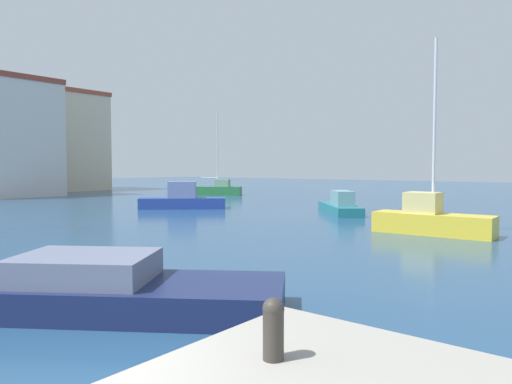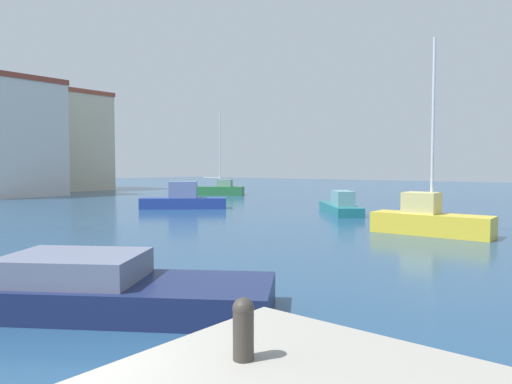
% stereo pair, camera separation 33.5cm
% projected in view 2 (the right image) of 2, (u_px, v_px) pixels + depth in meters
% --- Properties ---
extents(water, '(160.00, 160.00, 0.00)m').
position_uv_depth(water, '(117.00, 214.00, 28.57)').
color(water, navy).
rests_on(water, ground).
extents(mooring_bollard, '(0.21, 0.21, 0.59)m').
position_uv_depth(mooring_bollard, '(243.00, 326.00, 4.41)').
color(mooring_bollard, '#38332D').
rests_on(mooring_bollard, pier_quay).
extents(sailboat_green_center_channel, '(3.67, 4.90, 8.58)m').
position_uv_depth(sailboat_green_center_channel, '(221.00, 189.00, 48.08)').
color(sailboat_green_center_channel, '#28703D').
rests_on(sailboat_green_center_channel, water).
extents(motorboat_teal_far_right, '(5.52, 5.18, 1.44)m').
position_uv_depth(motorboat_teal_far_right, '(341.00, 206.00, 29.16)').
color(motorboat_teal_far_right, '#1E707A').
rests_on(motorboat_teal_far_right, water).
extents(motorboat_navy_distant_east, '(6.69, 8.43, 1.14)m').
position_uv_depth(motorboat_navy_distant_east, '(62.00, 289.00, 9.50)').
color(motorboat_navy_distant_east, '#19234C').
rests_on(motorboat_navy_distant_east, water).
extents(sailboat_yellow_distant_north, '(1.61, 4.94, 8.30)m').
position_uv_depth(sailboat_yellow_distant_north, '(429.00, 219.00, 20.03)').
color(sailboat_yellow_distant_north, gold).
rests_on(sailboat_yellow_distant_north, water).
extents(motorboat_blue_inner_mooring, '(5.11, 5.33, 1.89)m').
position_uv_depth(motorboat_blue_inner_mooring, '(183.00, 199.00, 32.60)').
color(motorboat_blue_inner_mooring, '#233D93').
rests_on(motorboat_blue_inner_mooring, water).
extents(waterfront_apartments, '(8.72, 8.63, 11.44)m').
position_uv_depth(waterfront_apartments, '(6.00, 138.00, 46.00)').
color(waterfront_apartments, beige).
rests_on(waterfront_apartments, ground).
extents(yacht_club, '(11.40, 9.94, 12.05)m').
position_uv_depth(yacht_club, '(52.00, 141.00, 57.29)').
color(yacht_club, beige).
rests_on(yacht_club, ground).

